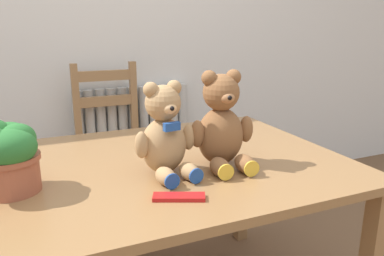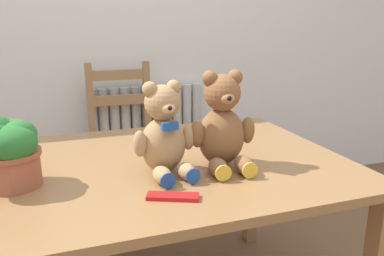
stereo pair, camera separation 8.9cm
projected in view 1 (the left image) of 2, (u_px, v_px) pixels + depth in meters
wall_back at (99, 5)px, 2.25m from camera, size 8.00×0.04×2.60m
radiator at (135, 151)px, 2.50m from camera, size 0.76×0.10×0.80m
dining_table at (166, 183)px, 1.39m from camera, size 1.28×0.96×0.70m
wooden_chair_behind at (114, 151)px, 2.19m from camera, size 0.38×0.46×0.97m
teddy_bear_left at (165, 135)px, 1.22m from camera, size 0.22×0.22×0.31m
teddy_bear_right at (222, 125)px, 1.29m from camera, size 0.23×0.24×0.33m
potted_plant at (2, 152)px, 1.07m from camera, size 0.21×0.19×0.22m
chocolate_bar at (179, 197)px, 1.06m from camera, size 0.15×0.10×0.01m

